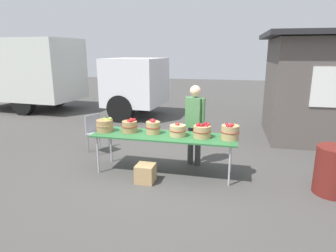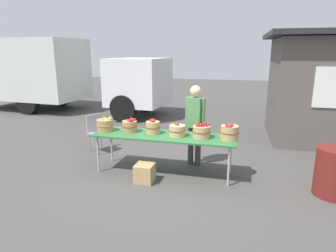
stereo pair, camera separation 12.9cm
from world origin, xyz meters
name	(u,v)px [view 2 (the right image)]	position (x,y,z in m)	size (l,w,h in m)	color
ground_plane	(164,172)	(0.00, 0.00, 0.00)	(40.00, 40.00, 0.00)	#474442
market_table	(164,137)	(0.00, 0.00, 0.71)	(2.70, 0.76, 0.75)	#2D6B38
apple_basket_green_0	(105,125)	(-1.19, -0.02, 0.87)	(0.34, 0.34, 0.28)	#A87F51
apple_basket_red_0	(130,126)	(-0.70, 0.05, 0.87)	(0.31, 0.31, 0.27)	#A87F51
apple_basket_red_1	(153,127)	(-0.23, 0.06, 0.88)	(0.29, 0.29, 0.29)	tan
apple_basket_red_2	(177,130)	(0.26, 0.00, 0.86)	(0.32, 0.32, 0.25)	tan
apple_basket_red_3	(202,131)	(0.71, 0.01, 0.87)	(0.33, 0.33, 0.28)	tan
apple_basket_red_4	(230,132)	(1.20, 0.01, 0.89)	(0.33, 0.33, 0.29)	tan
vendor_adult	(195,119)	(0.49, 0.56, 0.96)	(0.42, 0.29, 1.63)	#3F3F3F
box_truck	(54,72)	(-5.80, 4.88, 1.49)	(7.82, 2.62, 2.75)	silver
food_kiosk	(334,87)	(3.62, 3.27, 1.38)	(3.58, 2.99, 2.74)	#59514C
folding_chair	(97,130)	(-1.84, 0.84, 0.51)	(0.53, 0.53, 0.86)	#99999E
trash_barrel	(335,172)	(2.89, -0.19, 0.40)	(0.61, 0.61, 0.79)	maroon
produce_crate	(145,173)	(-0.22, -0.49, 0.16)	(0.32, 0.32, 0.32)	tan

